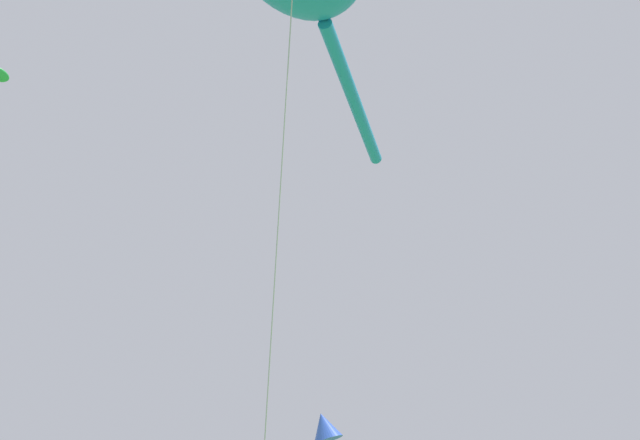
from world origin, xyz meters
The scene contains 1 object.
small_kite_streamer_purple centered at (6.13, 13.26, 6.11)m, with size 4.63×3.35×6.65m.
Camera 1 is at (-10.59, -2.05, 1.85)m, focal length 40.64 mm.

